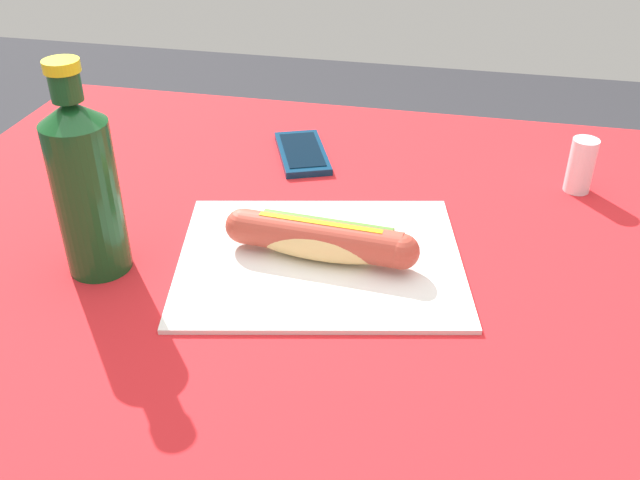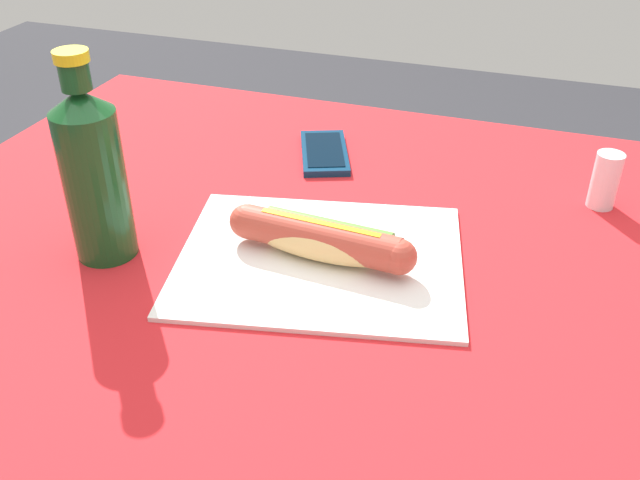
# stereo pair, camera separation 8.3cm
# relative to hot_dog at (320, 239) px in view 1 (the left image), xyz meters

# --- Properties ---
(dining_table) EXTENTS (1.19, 0.99, 0.77)m
(dining_table) POSITION_rel_hot_dog_xyz_m (0.01, -0.01, -0.16)
(dining_table) COLOR brown
(dining_table) RESTS_ON ground
(paper_wrapper) EXTENTS (0.39, 0.34, 0.01)m
(paper_wrapper) POSITION_rel_hot_dog_xyz_m (-0.00, -0.00, -0.03)
(paper_wrapper) COLOR silver
(paper_wrapper) RESTS_ON dining_table
(hot_dog) EXTENTS (0.24, 0.06, 0.05)m
(hot_dog) POSITION_rel_hot_dog_xyz_m (0.00, 0.00, 0.00)
(hot_dog) COLOR #E5BC75
(hot_dog) RESTS_ON paper_wrapper
(cell_phone) EXTENTS (0.12, 0.16, 0.01)m
(cell_phone) POSITION_rel_hot_dog_xyz_m (-0.09, 0.27, -0.03)
(cell_phone) COLOR #0A2D4C
(cell_phone) RESTS_ON dining_table
(soda_bottle) EXTENTS (0.07, 0.07, 0.25)m
(soda_bottle) POSITION_rel_hot_dog_xyz_m (-0.25, -0.07, 0.08)
(soda_bottle) COLOR #14471E
(soda_bottle) RESTS_ON dining_table
(salt_shaker) EXTENTS (0.04, 0.04, 0.08)m
(salt_shaker) POSITION_rel_hot_dog_xyz_m (0.31, 0.25, 0.01)
(salt_shaker) COLOR silver
(salt_shaker) RESTS_ON dining_table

